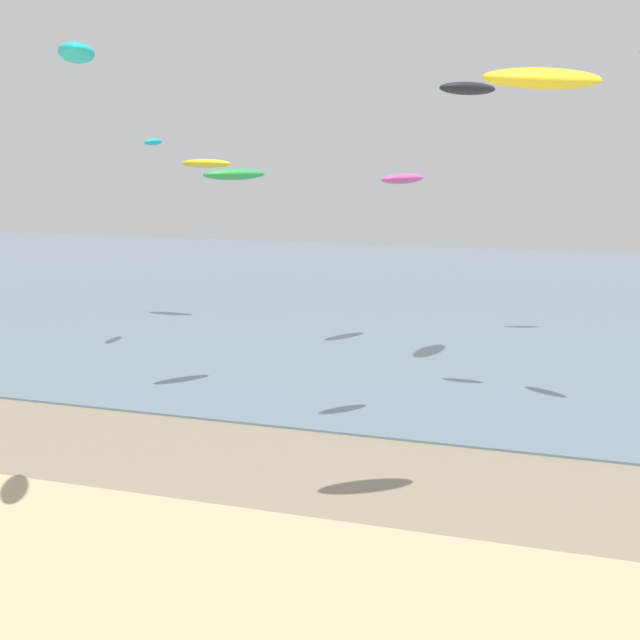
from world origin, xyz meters
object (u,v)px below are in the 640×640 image
(kite_aloft_4, at_px, (234,174))
(kite_aloft_7, at_px, (468,88))
(kite_aloft_0, at_px, (153,142))
(kite_aloft_8, at_px, (76,53))
(kite_aloft_2, at_px, (403,179))
(kite_aloft_9, at_px, (543,79))
(kite_aloft_3, at_px, (206,163))

(kite_aloft_4, relative_size, kite_aloft_7, 1.19)
(kite_aloft_0, height_order, kite_aloft_8, kite_aloft_8)
(kite_aloft_8, bearing_deg, kite_aloft_2, 144.94)
(kite_aloft_2, xyz_separation_m, kite_aloft_4, (-4.15, -12.36, 0.46))
(kite_aloft_0, bearing_deg, kite_aloft_9, -139.44)
(kite_aloft_8, bearing_deg, kite_aloft_4, 158.20)
(kite_aloft_3, bearing_deg, kite_aloft_2, -14.17)
(kite_aloft_0, relative_size, kite_aloft_3, 0.62)
(kite_aloft_3, bearing_deg, kite_aloft_0, -80.46)
(kite_aloft_4, bearing_deg, kite_aloft_8, -134.08)
(kite_aloft_8, relative_size, kite_aloft_9, 0.80)
(kite_aloft_8, xyz_separation_m, kite_aloft_9, (10.51, 4.06, -0.55))
(kite_aloft_2, relative_size, kite_aloft_8, 1.22)
(kite_aloft_2, bearing_deg, kite_aloft_7, -132.59)
(kite_aloft_3, bearing_deg, kite_aloft_8, -69.25)
(kite_aloft_2, height_order, kite_aloft_4, kite_aloft_4)
(kite_aloft_4, bearing_deg, kite_aloft_2, 17.06)
(kite_aloft_9, bearing_deg, kite_aloft_3, -86.15)
(kite_aloft_0, height_order, kite_aloft_9, kite_aloft_9)
(kite_aloft_7, bearing_deg, kite_aloft_9, 60.06)
(kite_aloft_3, bearing_deg, kite_aloft_4, -60.32)
(kite_aloft_4, distance_m, kite_aloft_8, 15.62)
(kite_aloft_3, xyz_separation_m, kite_aloft_9, (22.20, -26.63, 2.37))
(kite_aloft_2, xyz_separation_m, kite_aloft_7, (5.93, -15.51, 3.45))
(kite_aloft_0, relative_size, kite_aloft_9, 0.61)
(kite_aloft_9, bearing_deg, kite_aloft_7, -103.98)
(kite_aloft_2, height_order, kite_aloft_3, kite_aloft_3)
(kite_aloft_0, bearing_deg, kite_aloft_7, -128.13)
(kite_aloft_3, distance_m, kite_aloft_4, 18.03)
(kite_aloft_7, bearing_deg, kite_aloft_2, -120.98)
(kite_aloft_2, relative_size, kite_aloft_9, 0.97)
(kite_aloft_0, xyz_separation_m, kite_aloft_8, (10.14, -21.59, 1.75))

